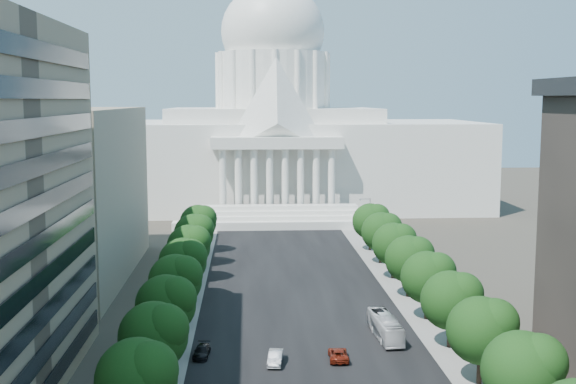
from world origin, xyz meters
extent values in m
cube|color=black|center=(0.00, 90.00, 0.00)|extent=(30.00, 260.00, 0.01)
cube|color=gray|center=(-19.00, 90.00, 0.00)|extent=(8.00, 260.00, 0.02)
cube|color=gray|center=(19.00, 90.00, 0.00)|extent=(8.00, 260.00, 0.02)
cube|color=white|center=(0.00, 185.00, 12.50)|extent=(120.00, 50.00, 25.00)
cube|color=white|center=(0.00, 185.00, 27.00)|extent=(60.00, 40.00, 4.00)
cube|color=white|center=(0.00, 158.00, 20.50)|extent=(34.00, 8.00, 3.00)
cylinder|color=white|center=(0.00, 185.00, 37.00)|extent=(32.00, 32.00, 16.00)
ellipsoid|color=white|center=(0.00, 185.00, 51.00)|extent=(30.00, 30.00, 27.60)
cube|color=gray|center=(-48.00, 100.00, 15.00)|extent=(38.00, 52.00, 30.00)
sphere|color=black|center=(-18.00, 36.00, 6.17)|extent=(7.60, 7.60, 7.60)
sphere|color=black|center=(-16.67, 35.24, 7.31)|extent=(5.32, 5.32, 5.32)
cylinder|color=#33261C|center=(-18.00, 48.00, 1.47)|extent=(0.56, 0.56, 2.94)
sphere|color=black|center=(-18.00, 48.00, 6.17)|extent=(7.60, 7.60, 7.60)
sphere|color=black|center=(-16.67, 47.24, 7.31)|extent=(5.32, 5.32, 5.32)
cylinder|color=#33261C|center=(-18.00, 60.00, 1.47)|extent=(0.56, 0.56, 2.94)
sphere|color=black|center=(-18.00, 60.00, 6.17)|extent=(7.60, 7.60, 7.60)
sphere|color=black|center=(-16.67, 59.24, 7.31)|extent=(5.32, 5.32, 5.32)
cylinder|color=#33261C|center=(-18.00, 72.00, 1.47)|extent=(0.56, 0.56, 2.94)
sphere|color=black|center=(-18.00, 72.00, 6.17)|extent=(7.60, 7.60, 7.60)
sphere|color=black|center=(-16.67, 71.24, 7.31)|extent=(5.32, 5.32, 5.32)
cylinder|color=#33261C|center=(-18.00, 84.00, 1.47)|extent=(0.56, 0.56, 2.94)
sphere|color=black|center=(-18.00, 84.00, 6.17)|extent=(7.60, 7.60, 7.60)
sphere|color=black|center=(-16.67, 83.24, 7.31)|extent=(5.32, 5.32, 5.32)
cylinder|color=#33261C|center=(-18.00, 96.00, 1.47)|extent=(0.56, 0.56, 2.94)
sphere|color=black|center=(-18.00, 96.00, 6.17)|extent=(7.60, 7.60, 7.60)
sphere|color=black|center=(-16.67, 95.24, 7.31)|extent=(5.32, 5.32, 5.32)
cylinder|color=#33261C|center=(-18.00, 108.00, 1.47)|extent=(0.56, 0.56, 2.94)
sphere|color=black|center=(-18.00, 108.00, 6.17)|extent=(7.60, 7.60, 7.60)
sphere|color=black|center=(-16.67, 107.24, 7.31)|extent=(5.32, 5.32, 5.32)
cylinder|color=#33261C|center=(-18.00, 120.00, 1.47)|extent=(0.56, 0.56, 2.94)
sphere|color=black|center=(-18.00, 120.00, 6.17)|extent=(7.60, 7.60, 7.60)
sphere|color=black|center=(-16.67, 119.24, 7.31)|extent=(5.32, 5.32, 5.32)
sphere|color=black|center=(18.00, 36.00, 6.17)|extent=(7.60, 7.60, 7.60)
sphere|color=black|center=(19.33, 35.24, 7.31)|extent=(5.32, 5.32, 5.32)
cylinder|color=#33261C|center=(18.00, 48.00, 1.47)|extent=(0.56, 0.56, 2.94)
sphere|color=black|center=(18.00, 48.00, 6.17)|extent=(7.60, 7.60, 7.60)
sphere|color=black|center=(19.33, 47.24, 7.31)|extent=(5.32, 5.32, 5.32)
cylinder|color=#33261C|center=(18.00, 60.00, 1.47)|extent=(0.56, 0.56, 2.94)
sphere|color=black|center=(18.00, 60.00, 6.17)|extent=(7.60, 7.60, 7.60)
sphere|color=black|center=(19.33, 59.24, 7.31)|extent=(5.32, 5.32, 5.32)
cylinder|color=#33261C|center=(18.00, 72.00, 1.47)|extent=(0.56, 0.56, 2.94)
sphere|color=black|center=(18.00, 72.00, 6.17)|extent=(7.60, 7.60, 7.60)
sphere|color=black|center=(19.33, 71.24, 7.31)|extent=(5.32, 5.32, 5.32)
cylinder|color=#33261C|center=(18.00, 84.00, 1.47)|extent=(0.56, 0.56, 2.94)
sphere|color=black|center=(18.00, 84.00, 6.17)|extent=(7.60, 7.60, 7.60)
sphere|color=black|center=(19.33, 83.24, 7.31)|extent=(5.32, 5.32, 5.32)
cylinder|color=#33261C|center=(18.00, 96.00, 1.47)|extent=(0.56, 0.56, 2.94)
sphere|color=black|center=(18.00, 96.00, 6.17)|extent=(7.60, 7.60, 7.60)
sphere|color=black|center=(19.33, 95.24, 7.31)|extent=(5.32, 5.32, 5.32)
cylinder|color=#33261C|center=(18.00, 108.00, 1.47)|extent=(0.56, 0.56, 2.94)
sphere|color=black|center=(18.00, 108.00, 6.17)|extent=(7.60, 7.60, 7.60)
sphere|color=black|center=(19.33, 107.24, 7.31)|extent=(5.32, 5.32, 5.32)
cylinder|color=#33261C|center=(18.00, 120.00, 1.47)|extent=(0.56, 0.56, 2.94)
sphere|color=black|center=(18.00, 120.00, 6.17)|extent=(7.60, 7.60, 7.60)
sphere|color=black|center=(19.33, 119.24, 7.31)|extent=(5.32, 5.32, 5.32)
cylinder|color=gray|center=(19.30, 35.00, 8.80)|extent=(2.40, 0.14, 0.14)
sphere|color=gray|center=(18.20, 35.00, 8.70)|extent=(0.44, 0.44, 0.44)
cylinder|color=gray|center=(20.50, 60.00, 4.50)|extent=(0.18, 0.18, 9.00)
cylinder|color=gray|center=(19.30, 60.00, 8.80)|extent=(2.40, 0.14, 0.14)
sphere|color=gray|center=(18.20, 60.00, 8.70)|extent=(0.44, 0.44, 0.44)
cylinder|color=gray|center=(20.50, 85.00, 4.50)|extent=(0.18, 0.18, 9.00)
cylinder|color=gray|center=(19.30, 85.00, 8.80)|extent=(2.40, 0.14, 0.14)
sphere|color=gray|center=(18.20, 85.00, 8.70)|extent=(0.44, 0.44, 0.44)
cylinder|color=gray|center=(20.50, 110.00, 4.50)|extent=(0.18, 0.18, 9.00)
cylinder|color=gray|center=(19.30, 110.00, 8.80)|extent=(2.40, 0.14, 0.14)
sphere|color=gray|center=(18.20, 110.00, 8.70)|extent=(0.44, 0.44, 0.44)
cylinder|color=gray|center=(20.50, 135.00, 4.50)|extent=(0.18, 0.18, 9.00)
cylinder|color=gray|center=(19.30, 135.00, 8.80)|extent=(2.40, 0.14, 0.14)
sphere|color=gray|center=(18.20, 135.00, 8.70)|extent=(0.44, 0.44, 0.44)
imported|color=#AAABB2|center=(-4.49, 55.30, 0.77)|extent=(2.21, 4.87, 1.55)
imported|color=#66180B|center=(3.22, 56.21, 0.69)|extent=(2.45, 5.02, 1.37)
imported|color=black|center=(-13.50, 58.26, 0.66)|extent=(2.22, 4.67, 1.31)
imported|color=silver|center=(10.47, 63.96, 1.51)|extent=(3.14, 10.98, 3.02)
camera|label=1|loc=(-7.71, -27.93, 31.59)|focal=45.00mm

